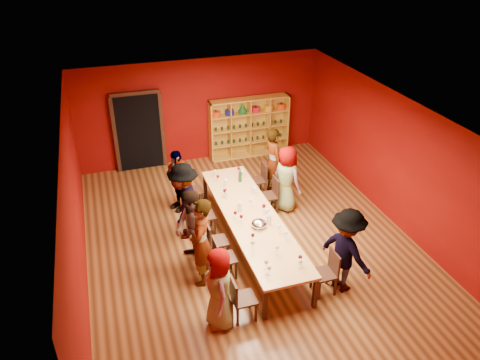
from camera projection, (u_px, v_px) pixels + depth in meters
name	position (u px, v px, depth m)	size (l,w,h in m)	color
room_shell	(252.00, 186.00, 9.64)	(7.10, 9.10, 3.04)	#583217
tasting_table	(251.00, 218.00, 10.03)	(1.10, 4.50, 0.75)	tan
doorway	(139.00, 132.00, 13.03)	(1.40, 0.17, 2.30)	black
shelving_unit	(249.00, 124.00, 13.85)	(2.40, 0.40, 1.80)	gold
chair_person_left_0	(240.00, 297.00, 8.23)	(0.42, 0.42, 0.89)	black
person_left_0	(219.00, 288.00, 7.99)	(0.78, 0.42, 1.59)	#161D3D
chair_person_left_1	(221.00, 256.00, 9.21)	(0.42, 0.42, 0.89)	black
person_left_1	(201.00, 242.00, 8.90)	(0.68, 0.50, 1.86)	silver
chair_person_left_2	(214.00, 239.00, 9.70)	(0.42, 0.42, 0.89)	black
person_left_2	(193.00, 229.00, 9.41)	(0.82, 0.45, 1.70)	#4B4B50
chair_person_left_3	(202.00, 214.00, 10.54)	(0.42, 0.42, 0.89)	black
person_left_3	(184.00, 201.00, 10.24)	(1.16, 0.48, 1.80)	#161E3C
chair_person_left_4	(191.00, 189.00, 11.51)	(0.42, 0.42, 0.89)	black
person_left_4	(178.00, 180.00, 11.28)	(0.93, 0.42, 1.59)	#15193A
chair_person_right_0	(328.00, 270.00, 8.85)	(0.42, 0.42, 0.89)	black
person_right_0	(346.00, 251.00, 8.75)	(1.14, 0.47, 1.76)	#5878B6
chair_person_right_3	(271.00, 193.00, 11.33)	(0.42, 0.42, 0.89)	black
person_right_3	(286.00, 179.00, 11.26)	(0.82, 0.45, 1.67)	silver
chair_person_right_4	(260.00, 178.00, 12.00)	(0.42, 0.42, 0.89)	black
person_right_4	(273.00, 162.00, 11.90)	(0.66, 0.48, 1.81)	silver
wine_glass_0	(252.00, 187.00, 10.80)	(0.07, 0.07, 0.18)	white
wine_glass_1	(300.00, 262.00, 8.46)	(0.08, 0.08, 0.20)	white
wine_glass_2	(226.00, 193.00, 10.59)	(0.07, 0.07, 0.18)	white
wine_glass_3	(218.00, 177.00, 11.23)	(0.08, 0.08, 0.19)	white
wine_glass_4	(253.00, 236.00, 9.16)	(0.08, 0.08, 0.19)	white
wine_glass_5	(269.00, 268.00, 8.30)	(0.08, 0.08, 0.20)	white
wine_glass_6	(253.00, 243.00, 8.93)	(0.08, 0.08, 0.21)	white
wine_glass_7	(300.00, 257.00, 8.57)	(0.08, 0.08, 0.19)	white
wine_glass_8	(279.00, 227.00, 9.42)	(0.08, 0.08, 0.19)	white
wine_glass_9	(225.00, 191.00, 10.60)	(0.09, 0.09, 0.22)	white
wine_glass_10	(239.00, 169.00, 11.62)	(0.07, 0.07, 0.18)	white
wine_glass_11	(267.00, 211.00, 9.90)	(0.09, 0.09, 0.22)	white
wine_glass_12	(242.00, 171.00, 11.47)	(0.08, 0.08, 0.19)	white
wine_glass_13	(258.00, 225.00, 9.48)	(0.08, 0.08, 0.20)	white
wine_glass_14	(226.00, 181.00, 11.01)	(0.09, 0.09, 0.22)	white
wine_glass_15	(286.00, 233.00, 9.23)	(0.07, 0.07, 0.18)	white
wine_glass_16	(277.00, 248.00, 8.81)	(0.08, 0.08, 0.19)	white
wine_glass_17	(251.00, 201.00, 10.28)	(0.07, 0.07, 0.19)	white
wine_glass_18	(264.00, 206.00, 10.06)	(0.08, 0.08, 0.21)	white
wine_glass_19	(235.00, 213.00, 9.86)	(0.08, 0.08, 0.19)	white
wine_glass_20	(215.00, 172.00, 11.46)	(0.08, 0.08, 0.19)	white
wine_glass_21	(255.00, 189.00, 10.69)	(0.09, 0.09, 0.22)	white
wine_glass_22	(241.00, 217.00, 9.73)	(0.08, 0.08, 0.19)	white
wine_glass_23	(266.00, 262.00, 8.43)	(0.08, 0.08, 0.20)	white
spittoon_bowl	(259.00, 224.00, 9.62)	(0.33, 0.33, 0.18)	silver
carafe_a	(240.00, 206.00, 10.14)	(0.12, 0.12, 0.25)	white
carafe_b	(269.00, 219.00, 9.70)	(0.13, 0.13, 0.25)	white
wine_bottle	(240.00, 177.00, 11.26)	(0.11, 0.11, 0.34)	#133416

